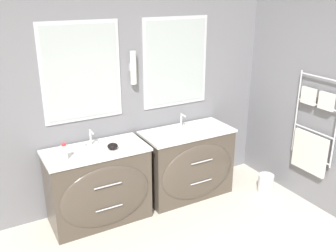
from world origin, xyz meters
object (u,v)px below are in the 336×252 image
at_px(vanity_left, 99,186).
at_px(waste_bin, 266,183).
at_px(toiletry_bottle, 64,152).
at_px(amenity_bowl, 113,146).
at_px(vanity_right, 188,163).

height_order(vanity_left, waste_bin, vanity_left).
bearing_deg(toiletry_bottle, waste_bin, -9.00).
bearing_deg(waste_bin, amenity_bowl, 168.36).
bearing_deg(vanity_right, vanity_left, 180.00).
height_order(vanity_right, toiletry_bottle, toiletry_bottle).
bearing_deg(vanity_right, toiletry_bottle, -177.90).
bearing_deg(toiletry_bottle, amenity_bowl, 1.05).
bearing_deg(vanity_right, amenity_bowl, -177.35).
distance_m(amenity_bowl, waste_bin, 1.98).
xyz_separation_m(vanity_right, toiletry_bottle, (-1.43, -0.05, 0.48)).
distance_m(toiletry_bottle, waste_bin, 2.45).
xyz_separation_m(toiletry_bottle, waste_bin, (2.29, -0.36, -0.77)).
bearing_deg(amenity_bowl, vanity_left, 164.51).
distance_m(vanity_right, amenity_bowl, 1.04).
bearing_deg(waste_bin, toiletry_bottle, 171.00).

